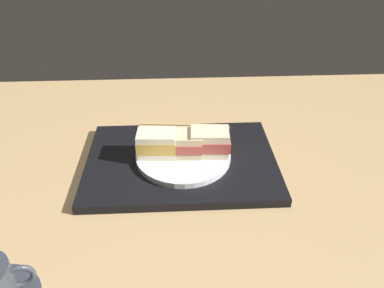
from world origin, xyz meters
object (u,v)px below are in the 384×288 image
(sandwich_middle, at_px, (183,144))
(sandwich_far, at_px, (157,143))
(sandwich_near, at_px, (210,142))
(sandwich_plate, at_px, (183,156))
(chopsticks_pair, at_px, (185,127))

(sandwich_middle, bearing_deg, sandwich_far, -0.87)
(sandwich_near, relative_size, sandwich_far, 1.05)
(sandwich_plate, bearing_deg, sandwich_near, 179.13)
(sandwich_plate, distance_m, sandwich_far, 0.07)
(sandwich_far, bearing_deg, sandwich_middle, 179.13)
(sandwich_plate, xyz_separation_m, sandwich_middle, (0.00, 0.00, 0.03))
(sandwich_near, bearing_deg, chopsticks_pair, -69.12)
(chopsticks_pair, bearing_deg, sandwich_plate, 86.34)
(sandwich_plate, relative_size, sandwich_middle, 2.46)
(sandwich_near, bearing_deg, sandwich_plate, -0.87)
(sandwich_plate, bearing_deg, sandwich_far, -0.87)
(sandwich_plate, height_order, sandwich_far, sandwich_far)
(sandwich_middle, xyz_separation_m, sandwich_far, (0.06, -0.00, 0.00))
(sandwich_plate, bearing_deg, chopsticks_pair, -93.66)
(sandwich_middle, xyz_separation_m, chopsticks_pair, (-0.01, -0.13, -0.03))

